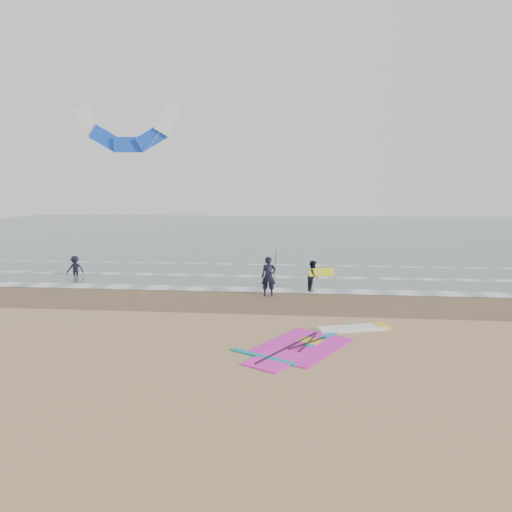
# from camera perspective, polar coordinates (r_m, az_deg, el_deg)

# --- Properties ---
(ground) EXTENTS (120.00, 120.00, 0.00)m
(ground) POSITION_cam_1_polar(r_m,az_deg,el_deg) (15.29, 1.18, -10.79)
(ground) COLOR tan
(ground) RESTS_ON ground
(sea_water) EXTENTS (120.00, 80.00, 0.02)m
(sea_water) POSITION_cam_1_polar(r_m,az_deg,el_deg) (62.65, 4.81, 3.29)
(sea_water) COLOR #47605E
(sea_water) RESTS_ON ground
(wet_sand_band) EXTENTS (120.00, 5.00, 0.01)m
(wet_sand_band) POSITION_cam_1_polar(r_m,az_deg,el_deg) (21.05, 2.53, -5.60)
(wet_sand_band) COLOR brown
(wet_sand_band) RESTS_ON ground
(foam_waterline) EXTENTS (120.00, 9.15, 0.02)m
(foam_waterline) POSITION_cam_1_polar(r_m,az_deg,el_deg) (25.38, 3.13, -3.23)
(foam_waterline) COLOR white
(foam_waterline) RESTS_ON ground
(windsurf_rig) EXTENTS (5.42, 5.14, 0.13)m
(windsurf_rig) POSITION_cam_1_polar(r_m,az_deg,el_deg) (15.48, 7.70, -10.50)
(windsurf_rig) COLOR white
(windsurf_rig) RESTS_ON ground
(person_standing) EXTENTS (0.72, 0.50, 1.90)m
(person_standing) POSITION_cam_1_polar(r_m,az_deg,el_deg) (21.81, 1.59, -2.58)
(person_standing) COLOR black
(person_standing) RESTS_ON ground
(person_walking) EXTENTS (0.76, 0.88, 1.56)m
(person_walking) POSITION_cam_1_polar(r_m,az_deg,el_deg) (23.09, 7.16, -2.48)
(person_walking) COLOR black
(person_walking) RESTS_ON ground
(person_wading) EXTENTS (1.08, 0.72, 1.56)m
(person_wading) POSITION_cam_1_polar(r_m,az_deg,el_deg) (29.28, -21.70, -0.82)
(person_wading) COLOR black
(person_wading) RESTS_ON ground
(held_pole) EXTENTS (0.17, 0.86, 1.82)m
(held_pole) POSITION_cam_1_polar(r_m,az_deg,el_deg) (21.72, 2.38, -1.44)
(held_pole) COLOR black
(held_pole) RESTS_ON ground
(carried_kiteboard) EXTENTS (1.30, 0.51, 0.39)m
(carried_kiteboard) POSITION_cam_1_polar(r_m,az_deg,el_deg) (22.97, 8.17, -2.03)
(carried_kiteboard) COLOR yellow
(carried_kiteboard) RESTS_ON ground
(surf_kite) EXTENTS (6.98, 3.28, 9.53)m
(surf_kite) POSITION_cam_1_polar(r_m,az_deg,el_deg) (31.03, -15.72, 14.62)
(surf_kite) COLOR white
(surf_kite) RESTS_ON ground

